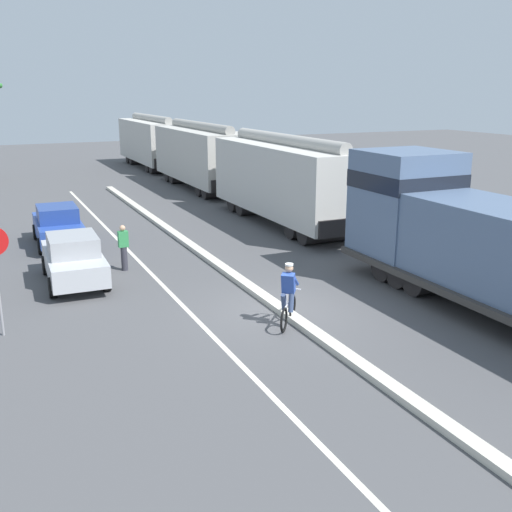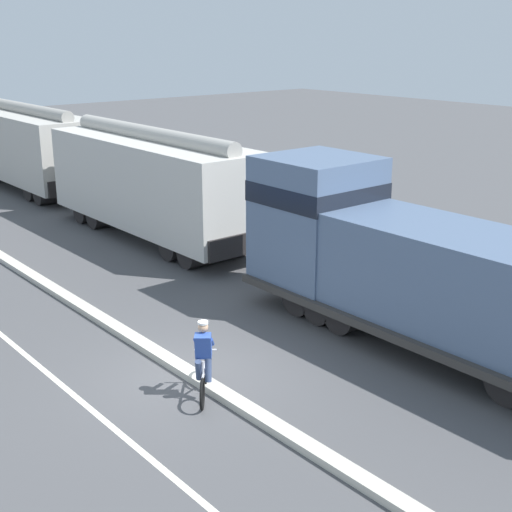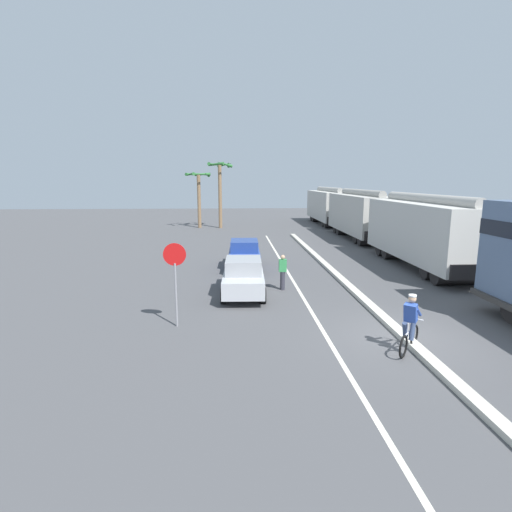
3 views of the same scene
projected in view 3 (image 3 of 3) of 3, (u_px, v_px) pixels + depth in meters
name	position (u px, v px, depth m)	size (l,w,h in m)	color
ground_plane	(403.00, 339.00, 12.59)	(120.00, 120.00, 0.00)	#4C4C4F
median_curb	(349.00, 287.00, 18.46)	(0.36, 36.00, 0.16)	beige
lane_stripe	(298.00, 289.00, 18.34)	(0.14, 36.00, 0.01)	silver
hopper_car_lead	(425.00, 232.00, 22.44)	(2.90, 10.60, 4.18)	beige
hopper_car_middle	(360.00, 214.00, 33.82)	(2.90, 10.60, 4.18)	#B2AFA7
hopper_car_trailing	(328.00, 206.00, 45.19)	(2.90, 10.60, 4.18)	#BAB8B0
parked_car_silver	(244.00, 276.00, 17.31)	(1.94, 4.25, 1.62)	#B7BABF
parked_car_blue	(244.00, 254.00, 22.59)	(1.91, 4.24, 1.62)	#28479E
cyclist	(410.00, 325.00, 11.47)	(1.15, 1.34, 1.71)	black
stop_sign	(175.00, 269.00, 13.29)	(0.76, 0.08, 2.88)	gray
palm_tree_near	(199.00, 186.00, 41.29)	(2.65, 2.69, 5.80)	#846647
palm_tree_far	(220.00, 178.00, 41.01)	(2.63, 2.78, 6.89)	#846647
pedestrian_by_cars	(283.00, 272.00, 18.07)	(0.34, 0.22, 1.62)	#33333D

